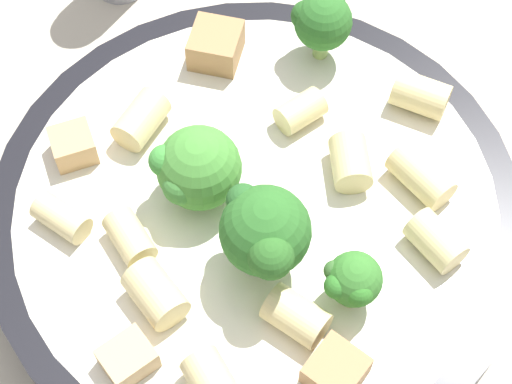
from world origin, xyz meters
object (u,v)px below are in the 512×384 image
at_px(rigatoni_0, 300,111).
at_px(pasta_bowl, 256,220).
at_px(broccoli_floret_1, 353,281).
at_px(rigatoni_1, 436,241).
at_px(broccoli_floret_0, 257,232).
at_px(rigatoni_10, 421,177).
at_px(rigatoni_5, 421,95).
at_px(rigatoni_9, 130,238).
at_px(chicken_chunk_3, 128,358).
at_px(chicken_chunk_0, 336,370).
at_px(broccoli_floret_2, 322,18).
at_px(rigatoni_3, 141,119).
at_px(broccoli_floret_3, 196,169).
at_px(rigatoni_6, 296,316).
at_px(rigatoni_4, 61,210).
at_px(chicken_chunk_2, 216,45).
at_px(rigatoni_7, 156,294).
at_px(rigatoni_8, 350,162).
at_px(chicken_chunk_1, 73,145).

bearing_deg(rigatoni_0, pasta_bowl, -121.92).
height_order(broccoli_floret_1, rigatoni_1, broccoli_floret_1).
distance_m(broccoli_floret_0, rigatoni_10, 0.08).
bearing_deg(rigatoni_5, rigatoni_9, -157.70).
bearing_deg(rigatoni_5, chicken_chunk_3, -142.42).
bearing_deg(chicken_chunk_0, chicken_chunk_3, 169.12).
height_order(broccoli_floret_1, rigatoni_5, broccoli_floret_1).
xyz_separation_m(broccoli_floret_2, rigatoni_3, (-0.09, -0.04, -0.02)).
xyz_separation_m(broccoli_floret_1, rigatoni_10, (0.04, 0.05, -0.01)).
distance_m(broccoli_floret_3, rigatoni_3, 0.05).
bearing_deg(chicken_chunk_3, broccoli_floret_0, 33.74).
bearing_deg(pasta_bowl, rigatoni_6, -81.53).
relative_size(rigatoni_6, rigatoni_10, 0.85).
relative_size(broccoli_floret_2, rigatoni_0, 1.71).
distance_m(broccoli_floret_2, rigatoni_4, 0.15).
relative_size(rigatoni_4, rigatoni_9, 1.03).
bearing_deg(rigatoni_3, broccoli_floret_1, -50.61).
bearing_deg(chicken_chunk_2, rigatoni_7, -106.64).
bearing_deg(broccoli_floret_2, rigatoni_10, -69.27).
bearing_deg(rigatoni_10, rigatoni_9, -174.08).
relative_size(rigatoni_3, chicken_chunk_2, 1.08).
xyz_separation_m(pasta_bowl, rigatoni_8, (0.04, 0.01, 0.02)).
relative_size(rigatoni_4, chicken_chunk_2, 1.01).
relative_size(broccoli_floret_2, chicken_chunk_1, 2.01).
height_order(rigatoni_10, chicken_chunk_2, same).
bearing_deg(broccoli_floret_0, rigatoni_10, 20.54).
distance_m(broccoli_floret_2, rigatoni_1, 0.12).
relative_size(broccoli_floret_2, rigatoni_6, 1.49).
relative_size(pasta_bowl, chicken_chunk_1, 12.84).
xyz_separation_m(broccoli_floret_3, chicken_chunk_1, (-0.05, 0.03, -0.01)).
xyz_separation_m(broccoli_floret_2, chicken_chunk_0, (-0.02, -0.16, -0.02)).
distance_m(rigatoni_9, chicken_chunk_1, 0.06).
bearing_deg(rigatoni_3, chicken_chunk_3, -96.25).
xyz_separation_m(rigatoni_7, chicken_chunk_0, (0.07, -0.04, -0.00)).
bearing_deg(chicken_chunk_3, chicken_chunk_1, 100.49).
distance_m(pasta_bowl, rigatoni_0, 0.05).
distance_m(rigatoni_8, chicken_chunk_1, 0.12).
relative_size(broccoli_floret_1, rigatoni_0, 1.36).
relative_size(broccoli_floret_0, rigatoni_0, 2.14).
distance_m(broccoli_floret_3, chicken_chunk_2, 0.08).
height_order(pasta_bowl, broccoli_floret_1, broccoli_floret_1).
height_order(pasta_bowl, rigatoni_10, rigatoni_10).
bearing_deg(broccoli_floret_3, rigatoni_7, -113.64).
bearing_deg(rigatoni_0, chicken_chunk_0, -92.50).
height_order(rigatoni_10, chicken_chunk_0, rigatoni_10).
relative_size(chicken_chunk_2, chicken_chunk_3, 1.23).
bearing_deg(rigatoni_1, rigatoni_10, 88.26).
bearing_deg(rigatoni_9, chicken_chunk_3, -94.13).
distance_m(pasta_bowl, rigatoni_10, 0.08).
bearing_deg(chicken_chunk_2, rigatoni_1, -55.47).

